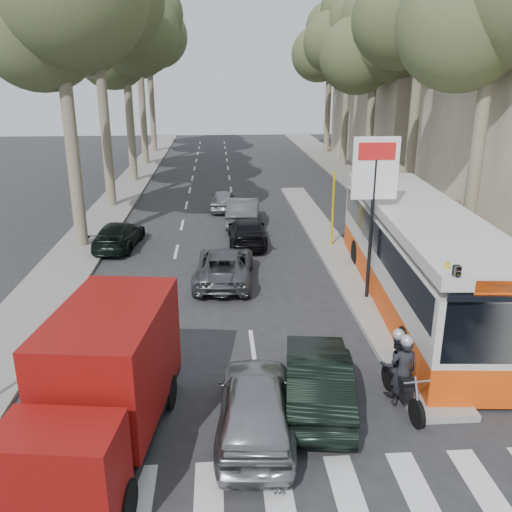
{
  "coord_description": "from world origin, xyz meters",
  "views": [
    {
      "loc": [
        -1.8,
        -11.99,
        7.45
      ],
      "look_at": [
        -0.56,
        5.38,
        1.6
      ],
      "focal_mm": 38.0,
      "sensor_mm": 36.0,
      "label": 1
    }
  ],
  "objects_px": {
    "dark_hatchback": "(318,378)",
    "motorcycle": "(399,370)",
    "city_bus": "(417,253)",
    "red_truck": "(105,382)",
    "silver_hatchback": "(255,405)"
  },
  "relations": [
    {
      "from": "red_truck",
      "to": "city_bus",
      "type": "height_order",
      "value": "city_bus"
    },
    {
      "from": "silver_hatchback",
      "to": "motorcycle",
      "type": "height_order",
      "value": "motorcycle"
    },
    {
      "from": "silver_hatchback",
      "to": "city_bus",
      "type": "distance_m",
      "value": 9.01
    },
    {
      "from": "silver_hatchback",
      "to": "motorcycle",
      "type": "xyz_separation_m",
      "value": [
        3.48,
        0.97,
        0.15
      ]
    },
    {
      "from": "dark_hatchback",
      "to": "motorcycle",
      "type": "xyz_separation_m",
      "value": [
        1.94,
        -0.03,
        0.15
      ]
    },
    {
      "from": "city_bus",
      "to": "motorcycle",
      "type": "bearing_deg",
      "value": -108.41
    },
    {
      "from": "dark_hatchback",
      "to": "red_truck",
      "type": "distance_m",
      "value": 4.84
    },
    {
      "from": "dark_hatchback",
      "to": "city_bus",
      "type": "distance_m",
      "value": 7.28
    },
    {
      "from": "dark_hatchback",
      "to": "motorcycle",
      "type": "distance_m",
      "value": 1.95
    },
    {
      "from": "silver_hatchback",
      "to": "dark_hatchback",
      "type": "bearing_deg",
      "value": -142.75
    },
    {
      "from": "dark_hatchback",
      "to": "red_truck",
      "type": "bearing_deg",
      "value": 22.24
    },
    {
      "from": "dark_hatchback",
      "to": "red_truck",
      "type": "xyz_separation_m",
      "value": [
        -4.61,
        -1.22,
        0.84
      ]
    },
    {
      "from": "city_bus",
      "to": "motorcycle",
      "type": "distance_m",
      "value": 6.31
    },
    {
      "from": "dark_hatchback",
      "to": "silver_hatchback",
      "type": "bearing_deg",
      "value": 40.55
    },
    {
      "from": "red_truck",
      "to": "city_bus",
      "type": "bearing_deg",
      "value": 45.55
    }
  ]
}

